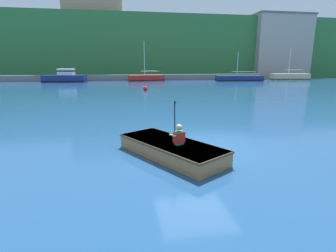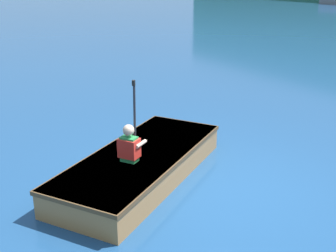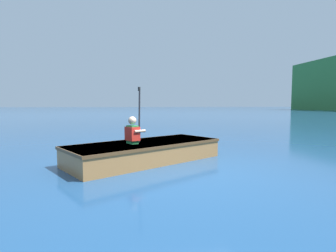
{
  "view_description": "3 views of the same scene",
  "coord_description": "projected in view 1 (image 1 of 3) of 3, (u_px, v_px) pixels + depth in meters",
  "views": [
    {
      "loc": [
        -2.24,
        -7.9,
        2.61
      ],
      "look_at": [
        -0.96,
        -0.3,
        0.78
      ],
      "focal_mm": 28.0,
      "sensor_mm": 36.0,
      "label": 1
    },
    {
      "loc": [
        4.37,
        -3.63,
        3.06
      ],
      "look_at": [
        -0.96,
        -0.3,
        0.78
      ],
      "focal_mm": 45.0,
      "sensor_mm": 36.0,
      "label": 2
    },
    {
      "loc": [
        4.76,
        -1.16,
        1.24
      ],
      "look_at": [
        -0.96,
        -0.3,
        0.78
      ],
      "focal_mm": 28.0,
      "sensor_mm": 36.0,
      "label": 3
    }
  ],
  "objects": [
    {
      "name": "ground_plane",
      "position": [
        195.0,
        146.0,
        8.55
      ],
      "size": [
        300.0,
        300.0,
        0.0
      ],
      "primitive_type": "plane",
      "color": "navy"
    },
    {
      "name": "shoreline_ridge",
      "position": [
        133.0,
        49.0,
        57.05
      ],
      "size": [
        120.0,
        20.0,
        11.64
      ],
      "color": "#387A3D",
      "rests_on": "ground"
    },
    {
      "name": "waterfront_warehouse_left",
      "position": [
        95.0,
        34.0,
        51.2
      ],
      "size": [
        11.02,
        7.62,
        16.39
      ],
      "color": "tan",
      "rests_on": "ground"
    },
    {
      "name": "waterfront_office_block_center",
      "position": [
        278.0,
        46.0,
        53.7
      ],
      "size": [
        11.72,
        6.58,
        12.21
      ],
      "color": "#B2A899",
      "rests_on": "ground"
    },
    {
      "name": "marina_dock",
      "position": [
        137.0,
        77.0,
        43.02
      ],
      "size": [
        53.52,
        2.4,
        0.9
      ],
      "color": "slate",
      "rests_on": "ground"
    },
    {
      "name": "moored_boat_dock_west_end",
      "position": [
        239.0,
        78.0,
        40.94
      ],
      "size": [
        7.23,
        3.12,
        4.4
      ],
      "color": "navy",
      "rests_on": "ground"
    },
    {
      "name": "moored_boat_dock_west_inner",
      "position": [
        65.0,
        77.0,
        37.99
      ],
      "size": [
        6.19,
        2.75,
        1.95
      ],
      "color": "navy",
      "rests_on": "ground"
    },
    {
      "name": "moored_boat_dock_center_near",
      "position": [
        290.0,
        77.0,
        42.68
      ],
      "size": [
        6.19,
        2.28,
        5.06
      ],
      "color": "#CCB789",
      "rests_on": "ground"
    },
    {
      "name": "moored_boat_dock_center_far",
      "position": [
        146.0,
        78.0,
        40.71
      ],
      "size": [
        5.71,
        2.84,
        5.98
      ],
      "color": "red",
      "rests_on": "ground"
    },
    {
      "name": "rowboat_foreground",
      "position": [
        170.0,
        147.0,
        7.61
      ],
      "size": [
        2.93,
        3.6,
        0.43
      ],
      "color": "#A3703D",
      "rests_on": "ground"
    },
    {
      "name": "person_paddler",
      "position": [
        179.0,
        135.0,
        7.23
      ],
      "size": [
        0.45,
        0.45,
        1.2
      ],
      "color": "#267F3F",
      "rests_on": "rowboat_foreground"
    },
    {
      "name": "channel_buoy",
      "position": [
        145.0,
        88.0,
        26.08
      ],
      "size": [
        0.44,
        0.44,
        0.72
      ],
      "color": "red",
      "rests_on": "ground"
    }
  ]
}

